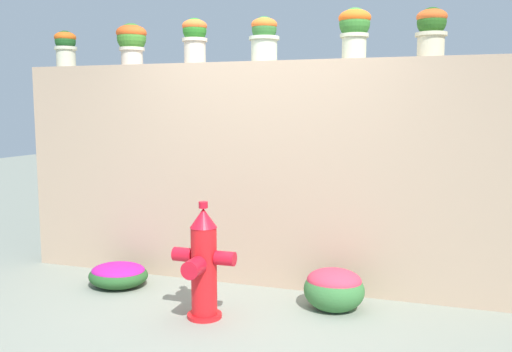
{
  "coord_description": "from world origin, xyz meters",
  "views": [
    {
      "loc": [
        1.47,
        -3.71,
        1.63
      ],
      "look_at": [
        -0.06,
        0.9,
        1.02
      ],
      "focal_mm": 38.33,
      "sensor_mm": 36.0,
      "label": 1
    }
  ],
  "objects_px": {
    "fire_hydrant": "(203,265)",
    "flower_bush_left": "(118,274)",
    "potted_plant_1": "(132,40)",
    "potted_plant_4": "(355,28)",
    "flower_bush_right": "(334,287)",
    "potted_plant_5": "(431,28)",
    "potted_plant_0": "(66,46)",
    "potted_plant_3": "(264,37)",
    "potted_plant_2": "(195,37)"
  },
  "relations": [
    {
      "from": "fire_hydrant",
      "to": "flower_bush_left",
      "type": "xyz_separation_m",
      "value": [
        -1.06,
        0.46,
        -0.31
      ]
    },
    {
      "from": "potted_plant_4",
      "to": "flower_bush_left",
      "type": "relative_size",
      "value": 0.79
    },
    {
      "from": "fire_hydrant",
      "to": "flower_bush_left",
      "type": "distance_m",
      "value": 1.2
    },
    {
      "from": "flower_bush_left",
      "to": "flower_bush_right",
      "type": "height_order",
      "value": "flower_bush_right"
    },
    {
      "from": "potted_plant_1",
      "to": "potted_plant_3",
      "type": "height_order",
      "value": "potted_plant_1"
    },
    {
      "from": "potted_plant_2",
      "to": "fire_hydrant",
      "type": "bearing_deg",
      "value": -63.26
    },
    {
      "from": "potted_plant_0",
      "to": "fire_hydrant",
      "type": "relative_size",
      "value": 0.41
    },
    {
      "from": "potted_plant_1",
      "to": "flower_bush_right",
      "type": "relative_size",
      "value": 0.83
    },
    {
      "from": "potted_plant_1",
      "to": "flower_bush_left",
      "type": "bearing_deg",
      "value": -75.71
    },
    {
      "from": "fire_hydrant",
      "to": "flower_bush_left",
      "type": "bearing_deg",
      "value": 156.56
    },
    {
      "from": "potted_plant_5",
      "to": "flower_bush_left",
      "type": "distance_m",
      "value": 3.48
    },
    {
      "from": "potted_plant_2",
      "to": "potted_plant_4",
      "type": "xyz_separation_m",
      "value": [
        1.48,
        0.02,
        0.02
      ]
    },
    {
      "from": "potted_plant_3",
      "to": "potted_plant_1",
      "type": "bearing_deg",
      "value": -179.98
    },
    {
      "from": "potted_plant_1",
      "to": "potted_plant_3",
      "type": "bearing_deg",
      "value": 0.02
    },
    {
      "from": "potted_plant_1",
      "to": "flower_bush_left",
      "type": "distance_m",
      "value": 2.26
    },
    {
      "from": "potted_plant_2",
      "to": "flower_bush_left",
      "type": "xyz_separation_m",
      "value": [
        -0.55,
        -0.55,
        -2.18
      ]
    },
    {
      "from": "flower_bush_right",
      "to": "potted_plant_3",
      "type": "bearing_deg",
      "value": 144.55
    },
    {
      "from": "potted_plant_5",
      "to": "fire_hydrant",
      "type": "height_order",
      "value": "potted_plant_5"
    },
    {
      "from": "potted_plant_2",
      "to": "potted_plant_5",
      "type": "xyz_separation_m",
      "value": [
        2.11,
        0.04,
        -0.01
      ]
    },
    {
      "from": "potted_plant_1",
      "to": "potted_plant_4",
      "type": "distance_m",
      "value": 2.18
    },
    {
      "from": "potted_plant_3",
      "to": "potted_plant_5",
      "type": "xyz_separation_m",
      "value": [
        1.44,
        -0.01,
        0.01
      ]
    },
    {
      "from": "potted_plant_2",
      "to": "flower_bush_left",
      "type": "relative_size",
      "value": 0.76
    },
    {
      "from": "potted_plant_2",
      "to": "fire_hydrant",
      "type": "height_order",
      "value": "potted_plant_2"
    },
    {
      "from": "potted_plant_1",
      "to": "flower_bush_right",
      "type": "height_order",
      "value": "potted_plant_1"
    },
    {
      "from": "potted_plant_1",
      "to": "potted_plant_4",
      "type": "bearing_deg",
      "value": -0.58
    },
    {
      "from": "potted_plant_4",
      "to": "potted_plant_3",
      "type": "bearing_deg",
      "value": 178.43
    },
    {
      "from": "potted_plant_5",
      "to": "potted_plant_3",
      "type": "bearing_deg",
      "value": 179.67
    },
    {
      "from": "potted_plant_5",
      "to": "flower_bush_right",
      "type": "xyz_separation_m",
      "value": [
        -0.67,
        -0.54,
        -2.1
      ]
    },
    {
      "from": "potted_plant_0",
      "to": "potted_plant_3",
      "type": "relative_size",
      "value": 0.91
    },
    {
      "from": "potted_plant_5",
      "to": "flower_bush_right",
      "type": "bearing_deg",
      "value": -140.97
    },
    {
      "from": "potted_plant_1",
      "to": "flower_bush_right",
      "type": "distance_m",
      "value": 3.05
    },
    {
      "from": "potted_plant_3",
      "to": "potted_plant_4",
      "type": "relative_size",
      "value": 0.94
    },
    {
      "from": "potted_plant_5",
      "to": "flower_bush_left",
      "type": "bearing_deg",
      "value": -167.43
    },
    {
      "from": "potted_plant_3",
      "to": "flower_bush_right",
      "type": "xyz_separation_m",
      "value": [
        0.77,
        -0.55,
        -2.09
      ]
    },
    {
      "from": "potted_plant_0",
      "to": "flower_bush_right",
      "type": "relative_size",
      "value": 0.75
    },
    {
      "from": "potted_plant_4",
      "to": "flower_bush_right",
      "type": "xyz_separation_m",
      "value": [
        -0.04,
        -0.53,
        -2.13
      ]
    },
    {
      "from": "potted_plant_5",
      "to": "flower_bush_left",
      "type": "height_order",
      "value": "potted_plant_5"
    },
    {
      "from": "potted_plant_1",
      "to": "potted_plant_5",
      "type": "distance_m",
      "value": 2.81
    },
    {
      "from": "potted_plant_4",
      "to": "flower_bush_right",
      "type": "distance_m",
      "value": 2.19
    },
    {
      "from": "flower_bush_left",
      "to": "flower_bush_right",
      "type": "xyz_separation_m",
      "value": [
        1.99,
        0.05,
        0.07
      ]
    },
    {
      "from": "potted_plant_0",
      "to": "potted_plant_2",
      "type": "xyz_separation_m",
      "value": [
        1.47,
        -0.03,
        0.03
      ]
    },
    {
      "from": "fire_hydrant",
      "to": "potted_plant_3",
      "type": "bearing_deg",
      "value": 81.59
    },
    {
      "from": "potted_plant_4",
      "to": "potted_plant_1",
      "type": "bearing_deg",
      "value": 179.42
    },
    {
      "from": "potted_plant_0",
      "to": "flower_bush_left",
      "type": "distance_m",
      "value": 2.41
    },
    {
      "from": "potted_plant_2",
      "to": "potted_plant_5",
      "type": "relative_size",
      "value": 1.03
    },
    {
      "from": "potted_plant_2",
      "to": "flower_bush_right",
      "type": "relative_size",
      "value": 0.85
    },
    {
      "from": "flower_bush_right",
      "to": "potted_plant_4",
      "type": "bearing_deg",
      "value": 85.42
    },
    {
      "from": "flower_bush_right",
      "to": "potted_plant_5",
      "type": "bearing_deg",
      "value": 39.03
    },
    {
      "from": "potted_plant_1",
      "to": "potted_plant_4",
      "type": "height_order",
      "value": "potted_plant_4"
    },
    {
      "from": "fire_hydrant",
      "to": "potted_plant_5",
      "type": "bearing_deg",
      "value": 33.31
    }
  ]
}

